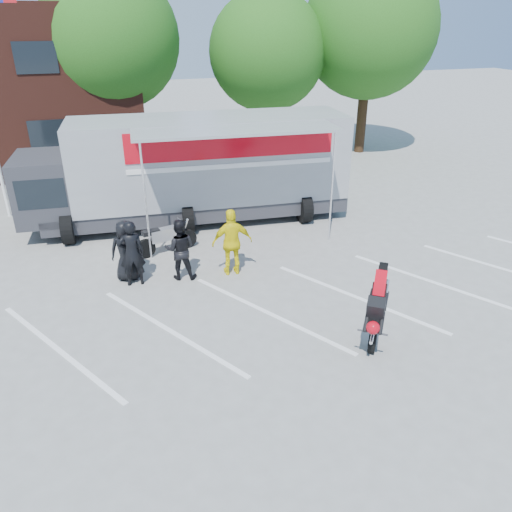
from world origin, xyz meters
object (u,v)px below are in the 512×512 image
spectator_leather_b (132,253)px  stunt_bike_rider (375,334)px  tree_left (110,39)px  spectator_leather_a (126,251)px  transporter_truck (199,219)px  spectator_hivis (232,242)px  tree_right (370,30)px  tree_mid (267,52)px  spectator_leather_c (180,249)px  parked_motorcycle (168,252)px

spectator_leather_b → stunt_bike_rider: bearing=141.3°
tree_left → spectator_leather_a: bearing=-94.0°
transporter_truck → spectator_hivis: spectator_hivis is taller
spectator_leather_b → transporter_truck: bearing=-121.9°
tree_right → spectator_hivis: size_ratio=4.83×
tree_mid → spectator_leather_c: size_ratio=4.51×
tree_right → spectator_leather_c: (-11.46, -11.04, -5.02)m
transporter_truck → parked_motorcycle: (-1.48, -2.37, 0.00)m
tree_mid → parked_motorcycle: (-6.58, -9.82, -4.94)m
transporter_truck → parked_motorcycle: transporter_truck is taller
spectator_leather_a → spectator_hivis: (2.79, -0.55, 0.09)m
tree_left → stunt_bike_rider: size_ratio=4.41×
parked_motorcycle → tree_mid: bearing=-48.4°
transporter_truck → spectator_hivis: bearing=-85.0°
spectator_leather_a → transporter_truck: bearing=-116.3°
tree_mid → spectator_leather_b: 14.44m
tree_left → spectator_hivis: (1.94, -12.73, -4.62)m
transporter_truck → parked_motorcycle: 2.79m
spectator_leather_a → stunt_bike_rider: bearing=148.9°
spectator_leather_a → spectator_leather_c: spectator_leather_c is taller
spectator_leather_a → tree_mid: bearing=-115.0°
tree_right → spectator_leather_b: bearing=-139.1°
spectator_leather_b → tree_right: bearing=-138.2°
tree_mid → tree_left: bearing=171.9°
spectator_leather_c → tree_mid: bearing=-102.9°
spectator_hivis → tree_left: bearing=-77.2°
tree_left → spectator_hivis: tree_left is taller
tree_mid → spectator_hivis: (-5.06, -11.73, -4.00)m
tree_left → tree_right: tree_right is taller
parked_motorcycle → spectator_leather_a: spectator_leather_a is taller
tree_right → spectator_leather_c: bearing=-136.1°
tree_mid → stunt_bike_rider: bearing=-100.2°
tree_mid → stunt_bike_rider: (-2.80, -15.59, -4.94)m
transporter_truck → spectator_leather_a: size_ratio=6.52×
spectator_hivis → tree_right: bearing=-127.8°
tree_mid → spectator_hivis: tree_mid is taller
parked_motorcycle → spectator_leather_c: bearing=169.5°
spectator_leather_a → parked_motorcycle: bearing=-122.7°
spectator_leather_b → spectator_hivis: 2.67m
tree_left → stunt_bike_rider: bearing=-75.8°
spectator_leather_a → spectator_hivis: spectator_hivis is taller
parked_motorcycle → spectator_hivis: 2.62m
parked_motorcycle → spectator_leather_c: size_ratio=1.16×
spectator_leather_c → tree_left: bearing=-71.2°
tree_left → stunt_bike_rider: 18.00m
spectator_hivis → tree_mid: bearing=-109.2°
parked_motorcycle → spectator_leather_b: spectator_leather_b is taller
spectator_leather_b → spectator_hivis: spectator_hivis is taller
stunt_bike_rider → spectator_leather_a: 6.75m
spectator_leather_c → stunt_bike_rider: bearing=148.4°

